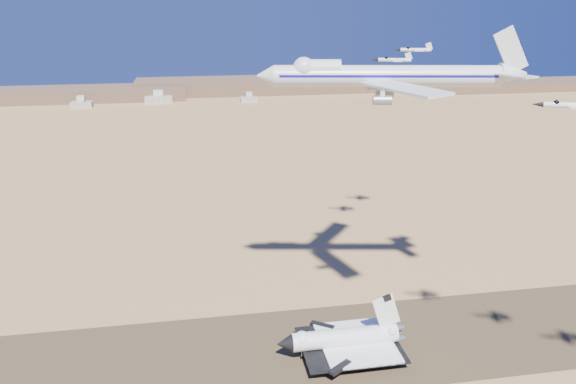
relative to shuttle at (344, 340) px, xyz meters
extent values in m
plane|color=#B27E4F|center=(-21.24, 5.07, -5.62)|extent=(1200.00, 1200.00, 0.00)
cube|color=brown|center=(-21.24, 5.07, -5.59)|extent=(600.00, 50.00, 0.06)
cube|color=brown|center=(-241.24, 525.07, 1.38)|extent=(380.00, 60.00, 14.00)
cube|color=brown|center=(98.76, 545.07, 3.38)|extent=(420.00, 60.00, 18.00)
cube|color=brown|center=(378.76, 515.07, -0.12)|extent=(300.00, 60.00, 11.00)
cube|color=#BBB7A6|center=(-161.24, 475.07, -2.37)|extent=(22.00, 14.00, 6.50)
cube|color=#BBB7A6|center=(-81.24, 490.07, -1.87)|extent=(30.00, 15.00, 7.50)
cube|color=#BBB7A6|center=(18.76, 480.07, -2.87)|extent=(19.00, 12.50, 5.50)
cylinder|color=white|center=(0.09, 0.00, 0.79)|extent=(34.22, 6.23, 5.98)
cone|color=black|center=(-19.35, -0.14, 0.79)|extent=(4.85, 5.72, 5.68)
sphere|color=white|center=(-13.79, -0.10, 1.65)|extent=(5.55, 5.55, 5.55)
cube|color=white|center=(4.37, 0.03, -1.66)|extent=(23.68, 25.81, 0.96)
cube|color=black|center=(2.23, 0.02, -2.14)|extent=(32.23, 25.87, 0.53)
cube|color=white|center=(13.98, 0.10, 9.12)|extent=(9.91, 0.82, 12.30)
cylinder|color=gray|center=(-13.79, -0.10, -3.91)|extent=(0.38, 0.38, 3.42)
cylinder|color=black|center=(-13.79, -0.10, -5.03)|extent=(1.18, 0.49, 1.18)
cylinder|color=gray|center=(6.54, -5.29, -3.91)|extent=(0.38, 0.38, 3.42)
cylinder|color=black|center=(6.54, -5.29, -5.03)|extent=(1.18, 0.49, 1.18)
cylinder|color=gray|center=(6.46, 5.39, -3.91)|extent=(0.38, 0.38, 3.42)
cylinder|color=black|center=(6.46, 5.39, -5.03)|extent=(1.18, 0.49, 1.18)
cylinder|color=silver|center=(14.81, 14.29, 82.51)|extent=(69.32, 18.45, 6.52)
cone|color=silver|center=(-21.79, 20.76, 82.51)|extent=(6.15, 7.30, 6.52)
sphere|color=silver|center=(-10.26, 18.72, 84.85)|extent=(6.72, 6.72, 6.72)
cube|color=silver|center=(13.98, -2.10, 81.29)|extent=(18.15, 31.88, 0.71)
cube|color=silver|center=(19.65, 29.98, 81.29)|extent=(26.03, 29.71, 0.71)
cube|color=silver|center=(49.76, 1.40, 83.53)|extent=(9.09, 12.44, 0.51)
cube|color=silver|center=(52.06, 14.44, 83.53)|extent=(11.49, 12.18, 0.51)
cube|color=silver|center=(50.91, 7.92, 90.15)|extent=(11.56, 2.72, 14.56)
cylinder|color=gray|center=(11.21, 5.62, 78.23)|extent=(5.47, 3.49, 2.65)
cylinder|color=gray|center=(7.61, -3.05, 78.23)|extent=(5.47, 3.49, 2.65)
cylinder|color=gray|center=(14.40, 23.67, 78.23)|extent=(5.47, 3.49, 2.65)
cylinder|color=gray|center=(13.98, 33.05, 78.23)|extent=(5.47, 3.49, 2.65)
imported|color=#BF370B|center=(9.79, -8.21, -4.68)|extent=(0.61, 0.75, 1.75)
imported|color=#BF370B|center=(6.80, -8.63, -4.78)|extent=(0.80, 0.87, 1.55)
imported|color=#BF370B|center=(9.77, -9.50, -4.66)|extent=(1.16, 0.80, 1.79)
cylinder|color=silver|center=(41.48, -35.20, 81.56)|extent=(11.32, 4.80, 1.34)
cone|color=black|center=(34.94, -33.08, 81.56)|extent=(2.74, 1.94, 1.24)
sphere|color=black|center=(38.75, -34.32, 82.04)|extent=(1.34, 1.34, 1.34)
cube|color=silver|center=(42.39, -35.49, 81.37)|extent=(5.53, 8.30, 0.24)
cylinder|color=silver|center=(34.64, 62.85, 82.16)|extent=(12.45, 4.87, 1.46)
cone|color=black|center=(27.41, 64.93, 82.16)|extent=(2.98, 2.06, 1.36)
sphere|color=black|center=(31.62, 63.71, 82.68)|extent=(1.46, 1.46, 1.46)
cube|color=silver|center=(35.64, 62.56, 81.95)|extent=(5.82, 9.04, 0.26)
cube|color=silver|center=(39.65, 61.40, 82.16)|extent=(3.65, 5.65, 0.21)
cube|color=silver|center=(39.85, 61.34, 83.62)|extent=(3.11, 1.12, 3.53)
cylinder|color=silver|center=(48.80, 76.76, 84.68)|extent=(12.43, 4.54, 1.45)
cone|color=black|center=(41.57, 78.64, 84.68)|extent=(2.95, 1.99, 1.35)
sphere|color=black|center=(45.79, 77.54, 85.20)|extent=(1.45, 1.45, 1.45)
cube|color=silver|center=(49.81, 76.50, 84.47)|extent=(5.61, 8.96, 0.26)
cube|color=silver|center=(53.83, 75.45, 84.68)|extent=(3.52, 5.60, 0.21)
cube|color=silver|center=(54.03, 75.40, 86.13)|extent=(3.11, 1.04, 3.51)
camera|label=1|loc=(-44.13, -151.21, 104.74)|focal=35.00mm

